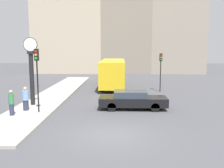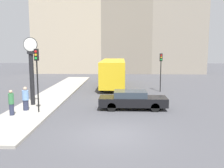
{
  "view_description": "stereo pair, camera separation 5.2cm",
  "coord_description": "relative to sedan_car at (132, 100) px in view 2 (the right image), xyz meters",
  "views": [
    {
      "loc": [
        0.42,
        -12.08,
        4.32
      ],
      "look_at": [
        -0.22,
        7.01,
        1.57
      ],
      "focal_mm": 40.0,
      "sensor_mm": 36.0,
      "label": 1
    },
    {
      "loc": [
        0.47,
        -12.07,
        4.32
      ],
      "look_at": [
        -0.22,
        7.01,
        1.57
      ],
      "focal_mm": 40.0,
      "sensor_mm": 36.0,
      "label": 2
    }
  ],
  "objects": [
    {
      "name": "traffic_light_near",
      "position": [
        -6.23,
        -1.64,
        2.42
      ],
      "size": [
        0.26,
        0.24,
        4.13
      ],
      "color": "black",
      "rests_on": "sidewalk_corner"
    },
    {
      "name": "building_row",
      "position": [
        -2.54,
        26.62,
        8.43
      ],
      "size": [
        29.37,
        5.0,
        19.83
      ],
      "color": "#B7A88E",
      "rests_on": "ground_plane"
    },
    {
      "name": "street_clock",
      "position": [
        -7.36,
        0.48,
        1.95
      ],
      "size": [
        1.03,
        0.42,
        4.94
      ],
      "color": "black",
      "rests_on": "sidewalk_corner"
    },
    {
      "name": "sedan_car",
      "position": [
        0.0,
        0.0,
        0.0
      ],
      "size": [
        4.8,
        1.71,
        1.31
      ],
      "color": "black",
      "rests_on": "ground_plane"
    },
    {
      "name": "sidewalk_corner",
      "position": [
        -6.9,
        5.44,
        -0.6
      ],
      "size": [
        3.1,
        25.69,
        0.15
      ],
      "primitive_type": "cube",
      "color": "#A39E93",
      "rests_on": "ground_plane"
    },
    {
      "name": "ground_plane",
      "position": [
        -1.29,
        -5.4,
        -0.67
      ],
      "size": [
        120.0,
        120.0,
        0.0
      ],
      "primitive_type": "plane",
      "color": "#47474C"
    },
    {
      "name": "pedestrian_blue_stripe",
      "position": [
        -7.25,
        -1.2,
        0.26
      ],
      "size": [
        0.43,
        0.43,
        1.6
      ],
      "color": "#2D334C",
      "rests_on": "sidewalk_corner"
    },
    {
      "name": "bus_distant",
      "position": [
        -1.68,
        10.37,
        1.02
      ],
      "size": [
        2.53,
        9.6,
        2.98
      ],
      "color": "gold",
      "rests_on": "ground_plane"
    },
    {
      "name": "pedestrian_green_hoodie",
      "position": [
        -7.65,
        -2.5,
        0.28
      ],
      "size": [
        0.33,
        0.33,
        1.6
      ],
      "color": "#2D334C",
      "rests_on": "sidewalk_corner"
    },
    {
      "name": "traffic_light_far",
      "position": [
        3.12,
        7.27,
        2.05
      ],
      "size": [
        0.26,
        0.24,
        3.81
      ],
      "color": "black",
      "rests_on": "ground_plane"
    }
  ]
}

